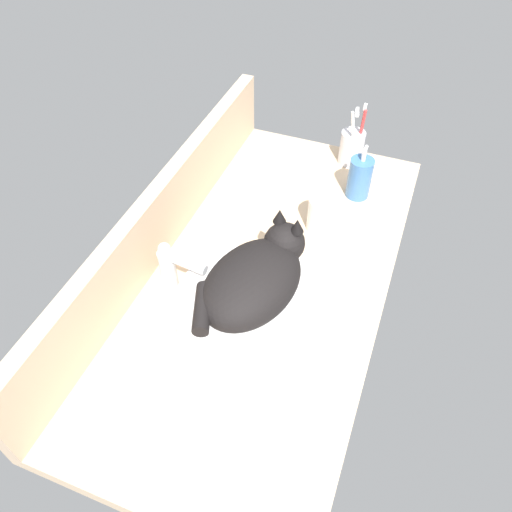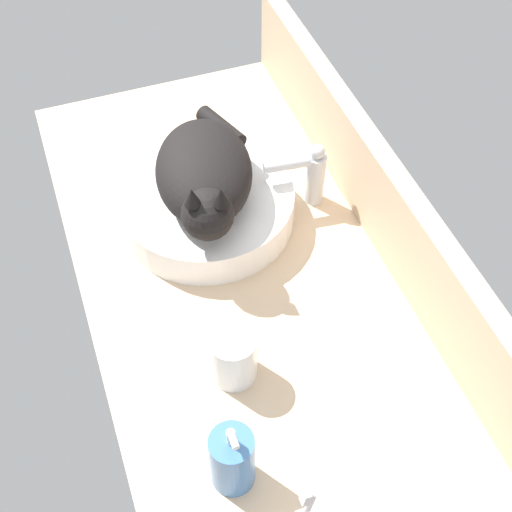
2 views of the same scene
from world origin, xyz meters
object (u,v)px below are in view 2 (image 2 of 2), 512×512
at_px(faucet, 310,173).
at_px(sink_basin, 207,206).
at_px(soap_dispenser, 232,459).
at_px(cat, 205,175).
at_px(water_glass, 233,358).

bearing_deg(faucet, sink_basin, -96.17).
bearing_deg(soap_dispenser, cat, 166.81).
height_order(sink_basin, faucet, faucet).
distance_m(soap_dispenser, water_glass, 0.17).
bearing_deg(soap_dispenser, faucet, 146.65).
xyz_separation_m(cat, faucet, (0.01, 0.20, -0.05)).
distance_m(cat, faucet, 0.20).
distance_m(sink_basin, faucet, 0.20).
distance_m(sink_basin, water_glass, 0.34).
xyz_separation_m(cat, water_glass, (0.32, -0.06, -0.08)).
distance_m(sink_basin, soap_dispenser, 0.51).
xyz_separation_m(sink_basin, water_glass, (0.33, -0.06, 0.01)).
distance_m(faucet, soap_dispenser, 0.57).
relative_size(faucet, soap_dispenser, 0.93).
relative_size(cat, faucet, 2.28).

